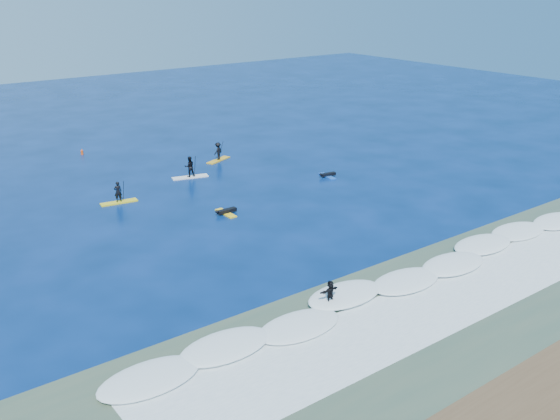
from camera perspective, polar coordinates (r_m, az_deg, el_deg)
ground at (r=43.29m, az=0.37°, el=-2.11°), size 160.00×160.00×0.00m
shallow_water at (r=34.32m, az=14.82°, el=-9.22°), size 90.00×13.00×0.01m
breaking_wave at (r=36.56m, az=9.95°, el=-6.89°), size 40.00×6.00×0.30m
whitewater at (r=34.85m, az=13.54°, el=-8.62°), size 34.00×5.00×0.02m
sup_paddler_left at (r=50.48m, az=-14.57°, el=1.31°), size 2.94×1.12×2.01m
sup_paddler_center at (r=55.71m, az=-8.26°, el=3.78°), size 3.28×1.58×2.24m
sup_paddler_right at (r=60.73m, az=-5.68°, el=5.26°), size 3.01×1.83×2.07m
prone_paddler_near at (r=46.91m, az=-4.97°, el=-0.16°), size 1.76×2.22×0.46m
prone_paddler_far at (r=55.73m, az=4.35°, el=3.20°), size 1.65×2.12×0.43m
wave_surfer at (r=33.66m, az=4.60°, el=-7.63°), size 1.94×0.55×1.40m
marker_buoy at (r=65.74m, az=-17.65°, el=5.07°), size 0.26×0.26×0.61m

